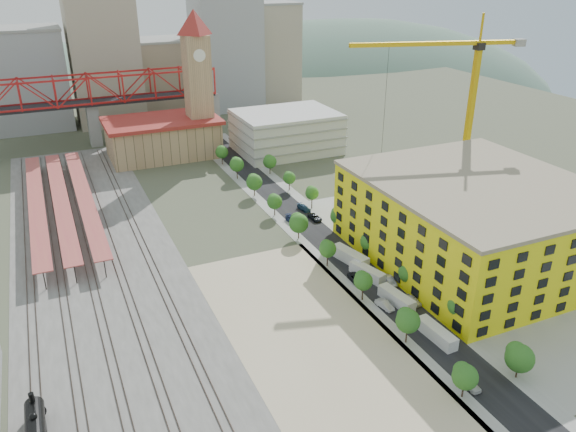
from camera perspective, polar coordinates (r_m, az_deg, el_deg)
name	(u,v)px	position (r m, az deg, el deg)	size (l,w,h in m)	color
ground	(266,256)	(129.45, -2.20, -4.06)	(400.00, 400.00, 0.00)	#474C38
ballast_strip	(95,253)	(138.00, -19.06, -3.57)	(36.00, 165.00, 0.06)	#605E59
dirt_lot	(311,336)	(103.74, 2.40, -12.08)	(28.00, 67.00, 0.06)	tan
street_asphalt	(301,219)	(147.46, 1.37, -0.29)	(12.00, 170.00, 0.06)	black
sidewalk_west	(282,222)	(145.40, -0.59, -0.66)	(3.00, 170.00, 0.04)	gray
sidewalk_east	(320,215)	(149.71, 3.27, 0.07)	(3.00, 170.00, 0.04)	gray
construction_pad	(480,255)	(136.79, 18.93, -3.81)	(50.00, 90.00, 0.06)	gray
rail_tracks	(86,254)	(137.88, -19.80, -3.65)	(26.56, 160.00, 0.18)	#382B23
platform_canopies	(60,199)	(161.47, -22.11, 1.62)	(16.00, 80.00, 4.12)	#AF5143
station_hall	(163,137)	(199.13, -12.58, 7.82)	(38.00, 24.00, 13.10)	tan
clock_tower	(197,70)	(195.16, -9.22, 14.41)	(12.00, 12.00, 52.00)	tan
parking_garage	(286,132)	(199.89, -0.19, 8.57)	(34.00, 26.00, 14.00)	silver
truss_bridge	(89,94)	(215.76, -19.52, 11.63)	(94.00, 9.60, 25.60)	gray
construction_building	(475,221)	(130.88, 18.51, -0.46)	(44.60, 50.60, 18.80)	#EFF014
street_trees	(319,234)	(139.41, 3.13, -1.87)	(15.40, 124.40, 8.00)	#20631D
skyline	(157,61)	(255.92, -13.15, 15.11)	(133.00, 46.00, 60.00)	#9EA0A3
distant_hills	(189,181)	(401.69, -10.01, 3.49)	(647.00, 264.00, 227.00)	#4C6B59
tower_crane	(462,89)	(159.33, 17.28, 12.19)	(45.48, 14.17, 49.92)	gold
site_trailer_a	(436,333)	(105.66, 14.84, -11.46)	(2.34, 8.87, 2.43)	silver
site_trailer_b	(396,298)	(113.75, 10.96, -8.22)	(2.29, 8.71, 2.38)	silver
site_trailer_c	(367,273)	(121.48, 8.04, -5.72)	(2.28, 8.68, 2.38)	silver
site_trailer_d	(350,257)	(126.85, 6.31, -4.14)	(2.61, 9.92, 2.71)	silver
car_0	(470,384)	(97.18, 17.98, -15.91)	(1.70, 4.23, 1.44)	silver
car_1	(385,305)	(112.19, 9.80, -8.92)	(1.51, 4.34, 1.43)	#B0AFB5
car_2	(356,279)	(120.07, 6.90, -6.33)	(2.18, 4.72, 1.31)	black
car_3	(293,220)	(145.14, 0.48, -0.39)	(2.14, 5.27, 1.53)	navy
car_4	(413,301)	(114.68, 12.57, -8.38)	(1.64, 4.07, 1.39)	silver
car_5	(390,281)	(120.28, 10.28, -6.48)	(1.52, 4.37, 1.44)	#AFAFB5
car_6	(315,218)	(146.80, 2.76, -0.16)	(2.20, 4.76, 1.32)	black
car_7	(304,208)	(152.29, 1.63, 0.81)	(1.94, 4.78, 1.39)	navy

